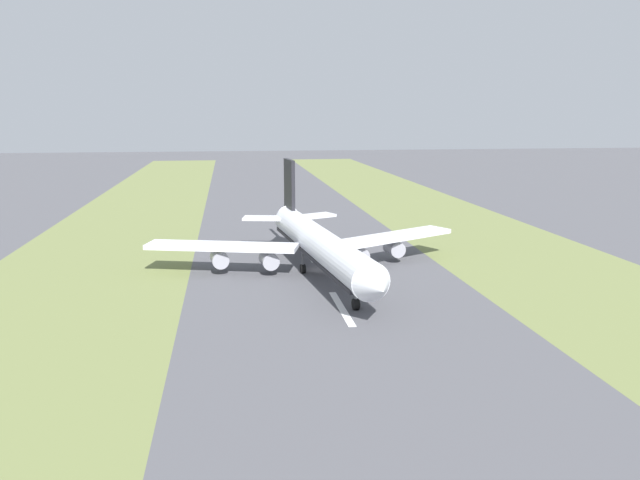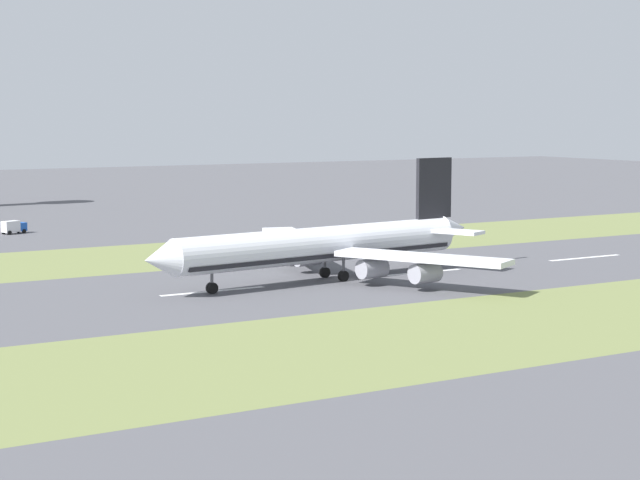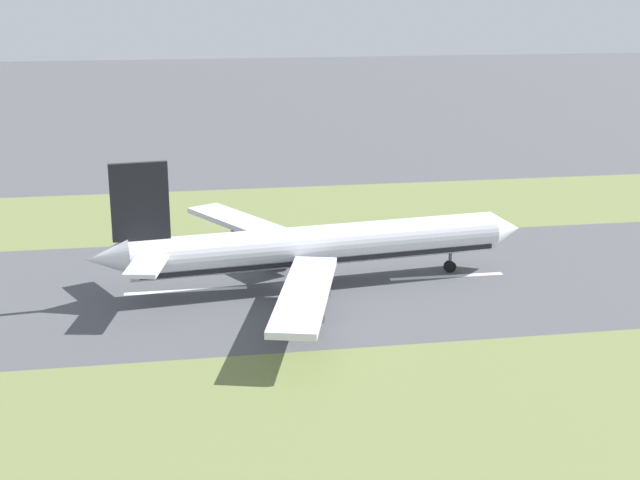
# 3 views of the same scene
# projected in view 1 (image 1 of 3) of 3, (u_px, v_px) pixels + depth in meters

# --- Properties ---
(ground_plane) EXTENTS (800.00, 800.00, 0.00)m
(ground_plane) POSITION_uv_depth(u_px,v_px,m) (319.00, 270.00, 122.77)
(ground_plane) COLOR #4C4C51
(grass_median_west) EXTENTS (40.00, 600.00, 0.01)m
(grass_median_west) POSITION_uv_depth(u_px,v_px,m) (533.00, 262.00, 129.20)
(grass_median_west) COLOR olive
(grass_median_west) RESTS_ON ground
(grass_median_east) EXTENTS (40.00, 600.00, 0.01)m
(grass_median_east) POSITION_uv_depth(u_px,v_px,m) (81.00, 278.00, 116.34)
(grass_median_east) COLOR olive
(grass_median_east) RESTS_ON ground
(centreline_dash_near) EXTENTS (1.20, 18.00, 0.01)m
(centreline_dash_near) POSITION_uv_depth(u_px,v_px,m) (291.00, 222.00, 176.14)
(centreline_dash_near) COLOR silver
(centreline_dash_near) RESTS_ON ground
(centreline_dash_mid) EXTENTS (1.20, 18.00, 0.01)m
(centreline_dash_mid) POSITION_uv_depth(u_px,v_px,m) (309.00, 253.00, 137.36)
(centreline_dash_mid) COLOR silver
(centreline_dash_mid) RESTS_ON ground
(centreline_dash_far) EXTENTS (1.20, 18.00, 0.01)m
(centreline_dash_far) POSITION_uv_depth(u_px,v_px,m) (342.00, 308.00, 98.58)
(centreline_dash_far) COLOR silver
(centreline_dash_far) RESTS_ON ground
(airplane_main_jet) EXTENTS (63.67, 67.17, 20.20)m
(airplane_main_jet) POSITION_uv_depth(u_px,v_px,m) (317.00, 243.00, 118.50)
(airplane_main_jet) COLOR silver
(airplane_main_jet) RESTS_ON ground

